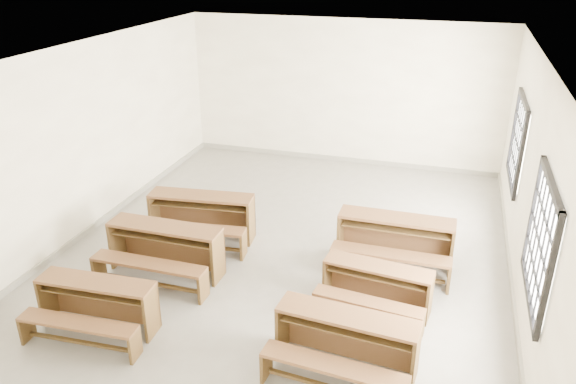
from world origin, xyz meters
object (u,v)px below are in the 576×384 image
(desk_set_3, at_px, (345,340))
(desk_set_4, at_px, (376,285))
(desk_set_5, at_px, (395,238))
(desk_set_2, at_px, (201,214))
(desk_set_1, at_px, (164,247))
(desk_set_0, at_px, (96,302))

(desk_set_3, height_order, desk_set_4, desk_set_3)
(desk_set_5, bearing_deg, desk_set_2, -178.14)
(desk_set_2, xyz_separation_m, desk_set_5, (3.23, 0.09, 0.00))
(desk_set_1, bearing_deg, desk_set_4, 0.33)
(desk_set_1, distance_m, desk_set_5, 3.52)
(desk_set_1, distance_m, desk_set_3, 3.30)
(desk_set_4, relative_size, desk_set_5, 0.87)
(desk_set_2, height_order, desk_set_5, desk_set_5)
(desk_set_2, bearing_deg, desk_set_1, -99.12)
(desk_set_3, distance_m, desk_set_5, 2.59)
(desk_set_0, distance_m, desk_set_3, 3.23)
(desk_set_2, distance_m, desk_set_5, 3.23)
(desk_set_4, distance_m, desk_set_5, 1.27)
(desk_set_0, bearing_deg, desk_set_3, -0.12)
(desk_set_2, distance_m, desk_set_4, 3.35)
(desk_set_1, xyz_separation_m, desk_set_5, (3.28, 1.26, 0.01))
(desk_set_2, relative_size, desk_set_3, 1.08)
(desk_set_2, xyz_separation_m, desk_set_4, (3.14, -1.18, -0.08))
(desk_set_1, bearing_deg, desk_set_3, -23.08)
(desk_set_3, bearing_deg, desk_set_5, 89.30)
(desk_set_4, xyz_separation_m, desk_set_5, (0.09, 1.26, 0.08))
(desk_set_1, xyz_separation_m, desk_set_2, (0.06, 1.18, 0.00))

